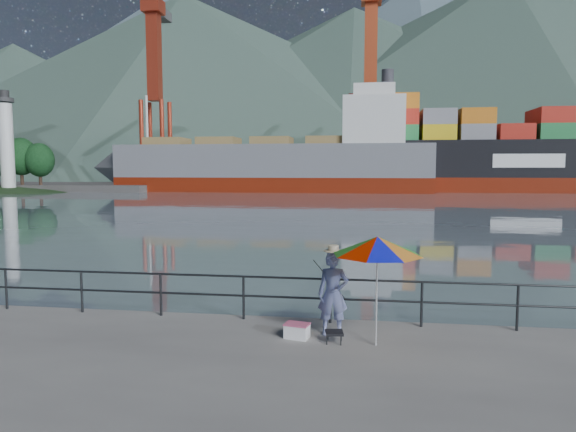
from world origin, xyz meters
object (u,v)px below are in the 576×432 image
object	(u,v)px
bulk_carrier	(285,163)
container_ship	(530,152)
beach_umbrella	(377,246)
cooler_bag	(297,331)
fisherman	(333,294)

from	to	relation	value
bulk_carrier	container_ship	xyz separation A→B (m)	(37.61, 4.98, 1.67)
beach_umbrella	bulk_carrier	size ratio (longest dim) A/B	0.04
cooler_bag	bulk_carrier	world-z (taller)	bulk_carrier
container_ship	fisherman	bearing A→B (deg)	-109.64
beach_umbrella	container_ship	size ratio (longest dim) A/B	0.04
beach_umbrella	container_ship	xyz separation A→B (m)	(25.42, 74.24, 3.86)
fisherman	cooler_bag	world-z (taller)	fisherman
fisherman	bulk_carrier	distance (m)	69.73
fisherman	beach_umbrella	xyz separation A→B (m)	(0.88, -0.53, 1.11)
bulk_carrier	container_ship	bearing A→B (deg)	7.54
beach_umbrella	bulk_carrier	bearing A→B (deg)	99.98
beach_umbrella	cooler_bag	distance (m)	2.44
beach_umbrella	fisherman	bearing A→B (deg)	148.96
beach_umbrella	cooler_bag	bearing A→B (deg)	172.76
cooler_bag	container_ship	distance (m)	79.01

